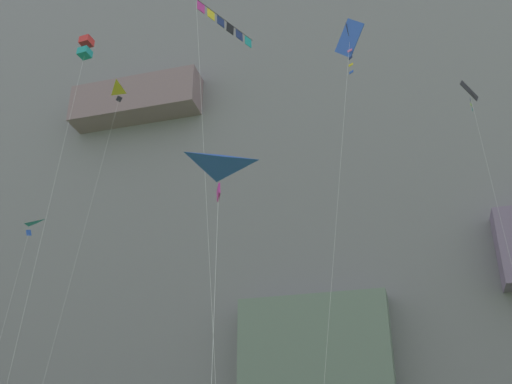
# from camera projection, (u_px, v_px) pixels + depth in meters

# --- Properties ---
(cliff_face) EXTENTS (180.00, 26.51, 75.96)m
(cliff_face) POSITION_uv_depth(u_px,v_px,m) (325.00, 180.00, 76.78)
(cliff_face) COLOR gray
(cliff_face) RESTS_ON ground
(kite_diamond_high_right) EXTENTS (1.50, 2.45, 28.15)m
(kite_diamond_high_right) POSITION_uv_depth(u_px,v_px,m) (472.00, 102.00, 41.14)
(kite_diamond_high_right) COLOR black
(kite_diamond_high_right) RESTS_ON ground
(kite_delta_far_right) EXTENTS (2.74, 5.46, 11.76)m
(kite_delta_far_right) POSITION_uv_depth(u_px,v_px,m) (216.00, 200.00, 20.79)
(kite_delta_far_right) COLOR blue
(kite_delta_far_right) RESTS_ON ground
(kite_delta_mid_left) EXTENTS (1.97, 7.40, 31.79)m
(kite_delta_mid_left) POSITION_uv_depth(u_px,v_px,m) (124.00, 105.00, 49.66)
(kite_delta_mid_left) COLOR yellow
(kite_delta_mid_left) RESTS_ON ground
(kite_banner_high_center) EXTENTS (2.32, 4.30, 24.08)m
(kite_banner_high_center) POSITION_uv_depth(u_px,v_px,m) (225.00, 38.00, 30.32)
(kite_banner_high_center) COLOR black
(kite_banner_high_center) RESTS_ON ground
(kite_diamond_upper_right) EXTENTS (3.79, 3.57, 26.97)m
(kite_diamond_upper_right) POSITION_uv_depth(u_px,v_px,m) (349.00, 45.00, 34.45)
(kite_diamond_upper_right) COLOR blue
(kite_diamond_upper_right) RESTS_ON ground
(kite_box_near_cliff) EXTENTS (2.11, 5.25, 30.37)m
(kite_box_near_cliff) POSITION_uv_depth(u_px,v_px,m) (85.00, 49.00, 41.18)
(kite_box_near_cliff) COLOR red
(kite_box_near_cliff) RESTS_ON ground
(kite_delta_mid_center) EXTENTS (2.33, 4.05, 19.61)m
(kite_delta_mid_center) POSITION_uv_depth(u_px,v_px,m) (22.00, 235.00, 43.48)
(kite_delta_mid_center) COLOR teal
(kite_delta_mid_center) RESTS_ON ground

